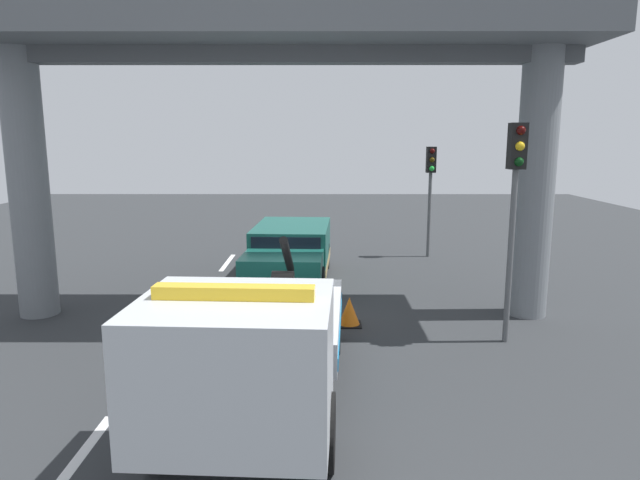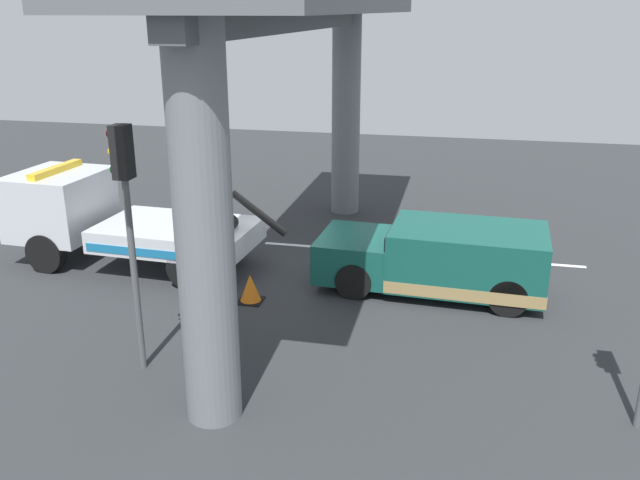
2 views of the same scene
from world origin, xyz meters
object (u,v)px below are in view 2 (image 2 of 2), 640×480
object	(u,v)px
tow_truck_white	(109,218)
traffic_light_far	(126,197)
traffic_cone_orange	(250,289)
towed_van_green	(442,259)

from	to	relation	value
tow_truck_white	traffic_light_far	size ratio (longest dim) A/B	1.63
tow_truck_white	traffic_light_far	bearing A→B (deg)	124.10
traffic_cone_orange	tow_truck_white	bearing A→B (deg)	-20.39
tow_truck_white	towed_van_green	world-z (taller)	tow_truck_white
tow_truck_white	traffic_cone_orange	size ratio (longest dim) A/B	11.23
towed_van_green	traffic_cone_orange	xyz separation A→B (m)	(4.16, 1.56, -0.47)
traffic_light_far	traffic_cone_orange	xyz separation A→B (m)	(-1.05, -3.21, -2.95)
traffic_cone_orange	traffic_light_far	bearing A→B (deg)	71.89
traffic_light_far	tow_truck_white	bearing A→B (deg)	-55.90
tow_truck_white	traffic_light_far	world-z (taller)	traffic_light_far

